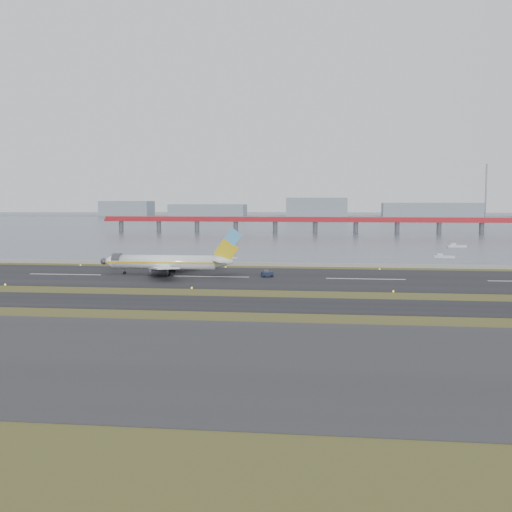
{
  "coord_description": "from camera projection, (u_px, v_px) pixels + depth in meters",
  "views": [
    {
      "loc": [
        32.42,
        -133.93,
        20.36
      ],
      "look_at": [
        12.9,
        22.0,
        6.37
      ],
      "focal_mm": 45.0,
      "sensor_mm": 36.0,
      "label": 1
    }
  ],
  "objects": [
    {
      "name": "ground",
      "position": [
        184.0,
        294.0,
        138.18
      ],
      "size": [
        1000.0,
        1000.0,
        0.0
      ],
      "primitive_type": "plane",
      "color": "#394719",
      "rests_on": "ground"
    },
    {
      "name": "apron_strip",
      "position": [
        85.0,
        355.0,
        83.82
      ],
      "size": [
        1000.0,
        50.0,
        0.1
      ],
      "primitive_type": "cube",
      "color": "#2B2B2E",
      "rests_on": "ground"
    },
    {
      "name": "taxiway_strip",
      "position": [
        170.0,
        302.0,
        126.32
      ],
      "size": [
        1000.0,
        18.0,
        0.1
      ],
      "primitive_type": "cube",
      "color": "black",
      "rests_on": "ground"
    },
    {
      "name": "runway_strip",
      "position": [
        211.0,
        277.0,
        167.83
      ],
      "size": [
        1000.0,
        45.0,
        0.1
      ],
      "primitive_type": "cube",
      "color": "black",
      "rests_on": "ground"
    },
    {
      "name": "seawall",
      "position": [
        230.0,
        264.0,
        197.44
      ],
      "size": [
        1000.0,
        2.5,
        1.0
      ],
      "primitive_type": "cube",
      "color": "gray",
      "rests_on": "ground"
    },
    {
      "name": "bay_water",
      "position": [
        301.0,
        221.0,
        592.82
      ],
      "size": [
        1400.0,
        800.0,
        1.3
      ],
      "primitive_type": "cube",
      "color": "#41505D",
      "rests_on": "ground"
    },
    {
      "name": "red_pier",
      "position": [
        315.0,
        221.0,
        382.15
      ],
      "size": [
        260.0,
        5.0,
        10.2
      ],
      "color": "maroon",
      "rests_on": "ground"
    },
    {
      "name": "far_shoreline",
      "position": [
        320.0,
        211.0,
        748.73
      ],
      "size": [
        1400.0,
        80.0,
        60.5
      ],
      "color": "gray",
      "rests_on": "ground"
    },
    {
      "name": "airliner",
      "position": [
        169.0,
        262.0,
        171.79
      ],
      "size": [
        38.52,
        32.89,
        12.8
      ],
      "color": "white",
      "rests_on": "ground"
    },
    {
      "name": "pushback_tug",
      "position": [
        267.0,
        274.0,
        167.01
      ],
      "size": [
        3.41,
        2.68,
        1.92
      ],
      "rotation": [
        0.0,
        0.0,
        0.38
      ],
      "color": "#121C33",
      "rests_on": "ground"
    },
    {
      "name": "workboat_near",
      "position": [
        444.0,
        257.0,
        221.44
      ],
      "size": [
        7.02,
        3.04,
        1.65
      ],
      "rotation": [
        0.0,
        0.0,
        -0.14
      ],
      "color": "silver",
      "rests_on": "ground"
    },
    {
      "name": "workboat_far",
      "position": [
        456.0,
        246.0,
        270.23
      ],
      "size": [
        7.97,
        3.14,
        1.89
      ],
      "rotation": [
        0.0,
        0.0,
        0.09
      ],
      "color": "silver",
      "rests_on": "ground"
    }
  ]
}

